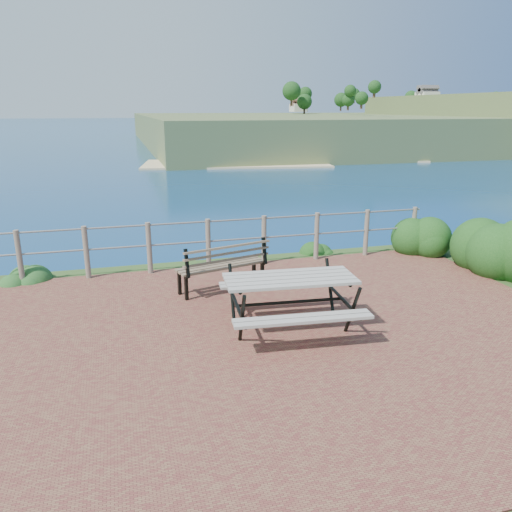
{
  "coord_description": "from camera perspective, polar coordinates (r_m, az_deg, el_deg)",
  "views": [
    {
      "loc": [
        -1.62,
        -6.08,
        3.11
      ],
      "look_at": [
        0.48,
        1.54,
        0.75
      ],
      "focal_mm": 35.0,
      "sensor_mm": 36.0,
      "label": 1
    }
  ],
  "objects": [
    {
      "name": "shrub_lip_west",
      "position": [
        10.37,
        -24.61,
        -2.39
      ],
      "size": [
        0.84,
        0.84,
        0.61
      ],
      "primitive_type": "ellipsoid",
      "color": "#205522",
      "rests_on": "ground"
    },
    {
      "name": "ground",
      "position": [
        7.02,
        -0.46,
        -9.66
      ],
      "size": [
        10.0,
        7.0,
        0.12
      ],
      "primitive_type": "cube",
      "color": "brown",
      "rests_on": "ground"
    },
    {
      "name": "ocean",
      "position": [
        206.11,
        -15.51,
        15.17
      ],
      "size": [
        1200.0,
        1200.0,
        0.0
      ],
      "primitive_type": "plane",
      "color": "#145279",
      "rests_on": "ground"
    },
    {
      "name": "picnic_table",
      "position": [
        7.19,
        3.87,
        -4.7
      ],
      "size": [
        1.91,
        1.6,
        0.78
      ],
      "rotation": [
        0.0,
        0.0,
        -0.08
      ],
      "color": "gray",
      "rests_on": "ground"
    },
    {
      "name": "safety_railing",
      "position": [
        9.9,
        -5.48,
        1.7
      ],
      "size": [
        9.4,
        0.1,
        1.0
      ],
      "color": "#6B5B4C",
      "rests_on": "ground"
    },
    {
      "name": "shrub_right_front",
      "position": [
        10.83,
        25.5,
        -1.74
      ],
      "size": [
        1.59,
        1.59,
        2.26
      ],
      "primitive_type": "ellipsoid",
      "color": "#133C12",
      "rests_on": "ground"
    },
    {
      "name": "distant_bay",
      "position": [
        272.19,
        25.34,
        14.1
      ],
      "size": [
        290.0,
        232.36,
        24.0
      ],
      "color": "#4E6231",
      "rests_on": "ground"
    },
    {
      "name": "park_bench",
      "position": [
        8.68,
        -3.96,
        -0.26
      ],
      "size": [
        1.65,
        0.8,
        0.9
      ],
      "rotation": [
        0.0,
        0.0,
        0.26
      ],
      "color": "brown",
      "rests_on": "ground"
    },
    {
      "name": "shrub_lip_east",
      "position": [
        11.36,
        6.55,
        0.62
      ],
      "size": [
        0.69,
        0.69,
        0.4
      ],
      "primitive_type": "ellipsoid",
      "color": "#133C12",
      "rests_on": "ground"
    },
    {
      "name": "shrub_right_edge",
      "position": [
        11.72,
        18.06,
        0.39
      ],
      "size": [
        1.1,
        1.1,
        1.57
      ],
      "primitive_type": "ellipsoid",
      "color": "#133C12",
      "rests_on": "ground"
    }
  ]
}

